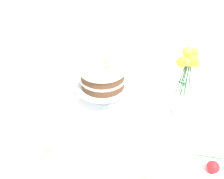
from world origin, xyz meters
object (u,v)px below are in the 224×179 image
Objects in this scene: layer_cake at (103,77)px; fallen_rose at (213,167)px; cake_stand at (103,88)px; flower_vase at (184,84)px; dining_table at (118,125)px.

fallen_rose is (0.52, -0.39, -0.13)m from layer_cake.
fallen_rose is (0.52, -0.39, -0.06)m from cake_stand.
fallen_rose is (0.11, -0.34, -0.16)m from flower_vase.
flower_vase is 0.39m from fallen_rose.
cake_stand is 0.43m from flower_vase.
cake_stand is 0.07m from layer_cake.
dining_table is 0.42m from flower_vase.
fallen_rose is at bearing -72.42° from flower_vase.
layer_cake is 0.66m from fallen_rose.
cake_stand is 0.78× the size of flower_vase.
flower_vase is at bearing 10.38° from dining_table.
layer_cake is 2.13× the size of fallen_rose.
fallen_rose is (0.42, -0.28, 0.11)m from dining_table.
dining_table is 0.52m from fallen_rose.
layer_cake reaches higher than dining_table.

